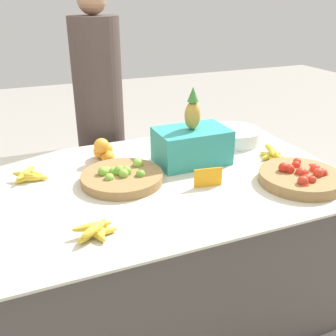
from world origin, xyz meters
The scene contains 12 objects.
ground_plane centered at (0.00, 0.00, 0.00)m, with size 12.00×12.00×0.00m, color #A39E93.
market_table centered at (0.00, 0.00, 0.38)m, with size 1.72×1.18×0.76m.
lime_bowl centered at (-0.23, 0.04, 0.78)m, with size 0.40×0.40×0.09m.
tomato_basket centered at (0.56, -0.31, 0.79)m, with size 0.40×0.40×0.10m.
orange_pile centered at (-0.24, 0.34, 0.81)m, with size 0.12×0.18×0.14m.
metal_bowl centered at (0.56, 0.31, 0.80)m, with size 0.33×0.33×0.08m.
price_sign centered at (0.14, -0.17, 0.80)m, with size 0.14×0.03×0.09m.
produce_crate centered at (0.19, 0.13, 0.86)m, with size 0.38×0.25×0.41m.
banana_bunch_middle_right centered at (-0.64, 0.23, 0.78)m, with size 0.17×0.14×0.05m.
banana_bunch_middle_left centered at (-0.45, -0.37, 0.78)m, with size 0.17×0.16×0.06m.
banana_bunch_front_right centered at (0.62, 0.01, 0.79)m, with size 0.15×0.18×0.06m.
vendor_person centered at (-0.13, 0.86, 0.76)m, with size 0.31×0.31×1.64m.
Camera 1 is at (-0.68, -1.63, 1.60)m, focal length 42.00 mm.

